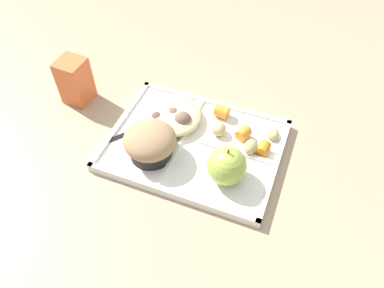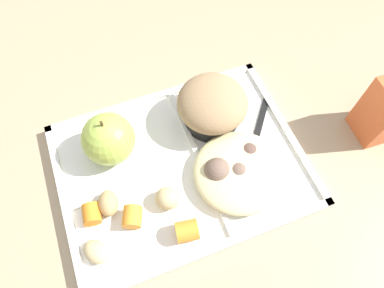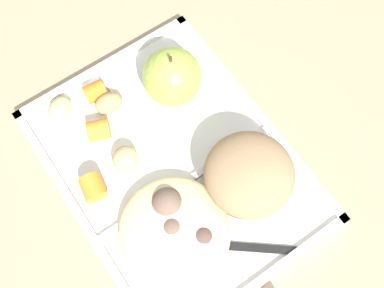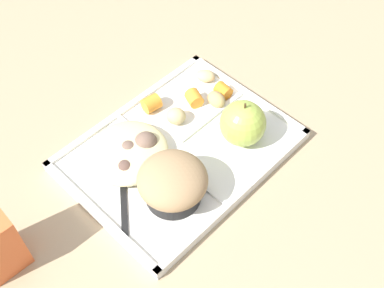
{
  "view_description": "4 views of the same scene",
  "coord_description": "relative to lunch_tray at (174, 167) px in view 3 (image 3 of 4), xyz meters",
  "views": [
    {
      "loc": [
        -0.17,
        0.46,
        0.6
      ],
      "look_at": [
        -0.0,
        0.01,
        0.03
      ],
      "focal_mm": 35.66,
      "sensor_mm": 36.0,
      "label": 1
    },
    {
      "loc": [
        -0.06,
        -0.19,
        0.46
      ],
      "look_at": [
        0.02,
        0.02,
        0.03
      ],
      "focal_mm": 32.08,
      "sensor_mm": 36.0,
      "label": 2
    },
    {
      "loc": [
        0.16,
        -0.09,
        0.55
      ],
      "look_at": [
        -0.0,
        0.03,
        0.04
      ],
      "focal_mm": 43.73,
      "sensor_mm": 36.0,
      "label": 3
    },
    {
      "loc": [
        0.32,
        0.34,
        0.63
      ],
      "look_at": [
        -0.01,
        0.02,
        0.03
      ],
      "focal_mm": 45.73,
      "sensor_mm": 36.0,
      "label": 4
    }
  ],
  "objects": [
    {
      "name": "ground",
      "position": [
        0.0,
        0.0,
        -0.01
      ],
      "size": [
        6.0,
        6.0,
        0.0
      ],
      "primitive_type": "plane",
      "color": "tan"
    },
    {
      "name": "lunch_tray",
      "position": [
        0.0,
        0.0,
        0.0
      ],
      "size": [
        0.34,
        0.26,
        0.02
      ],
      "color": "white",
      "rests_on": "ground"
    },
    {
      "name": "green_apple",
      "position": [
        -0.08,
        0.06,
        0.04
      ],
      "size": [
        0.07,
        0.07,
        0.08
      ],
      "color": "#A8C14C",
      "rests_on": "lunch_tray"
    },
    {
      "name": "bran_muffin",
      "position": [
        0.07,
        0.06,
        0.04
      ],
      "size": [
        0.1,
        0.1,
        0.07
      ],
      "color": "black",
      "rests_on": "lunch_tray"
    },
    {
      "name": "carrot_slice_tilted",
      "position": [
        -0.03,
        -0.09,
        0.02
      ],
      "size": [
        0.03,
        0.03,
        0.03
      ],
      "primitive_type": "cylinder",
      "rotation": [
        0.0,
        1.57,
        6.13
      ],
      "color": "orange",
      "rests_on": "lunch_tray"
    },
    {
      "name": "carrot_slice_small",
      "position": [
        -0.13,
        -0.03,
        0.02
      ],
      "size": [
        0.03,
        0.03,
        0.02
      ],
      "primitive_type": "cylinder",
      "rotation": [
        0.0,
        1.57,
        4.6
      ],
      "color": "orange",
      "rests_on": "lunch_tray"
    },
    {
      "name": "carrot_slice_edge",
      "position": [
        -0.09,
        -0.05,
        0.02
      ],
      "size": [
        0.03,
        0.03,
        0.02
      ],
      "primitive_type": "cylinder",
      "rotation": [
        0.0,
        1.57,
        1.2
      ],
      "color": "orange",
      "rests_on": "lunch_tray"
    },
    {
      "name": "potato_chunk_wedge",
      "position": [
        -0.04,
        -0.04,
        0.02
      ],
      "size": [
        0.04,
        0.04,
        0.03
      ],
      "primitive_type": "ellipsoid",
      "rotation": [
        0.0,
        0.0,
        0.54
      ],
      "color": "tan",
      "rests_on": "lunch_tray"
    },
    {
      "name": "potato_chunk_small",
      "position": [
        -0.14,
        -0.08,
        0.02
      ],
      "size": [
        0.04,
        0.04,
        0.02
      ],
      "primitive_type": "ellipsoid",
      "rotation": [
        0.0,
        0.0,
        3.67
      ],
      "color": "tan",
      "rests_on": "lunch_tray"
    },
    {
      "name": "potato_chunk_browned",
      "position": [
        -0.11,
        -0.02,
        0.02
      ],
      "size": [
        0.03,
        0.04,
        0.03
      ],
      "primitive_type": "ellipsoid",
      "rotation": [
        0.0,
        0.0,
        4.59
      ],
      "color": "tan",
      "rests_on": "lunch_tray"
    },
    {
      "name": "egg_noodle_pile",
      "position": [
        0.07,
        -0.04,
        0.02
      ],
      "size": [
        0.13,
        0.12,
        0.03
      ],
      "primitive_type": "ellipsoid",
      "color": "beige",
      "rests_on": "lunch_tray"
    },
    {
      "name": "meatball_back",
      "position": [
        0.07,
        -0.05,
        0.02
      ],
      "size": [
        0.03,
        0.03,
        0.03
      ],
      "primitive_type": "sphere",
      "color": "#755B4C",
      "rests_on": "lunch_tray"
    },
    {
      "name": "meatball_side",
      "position": [
        0.09,
        -0.02,
        0.02
      ],
      "size": [
        0.03,
        0.03,
        0.03
      ],
      "primitive_type": "sphere",
      "color": "brown",
      "rests_on": "lunch_tray"
    },
    {
      "name": "meatball_center",
      "position": [
        0.04,
        -0.03,
        0.02
      ],
      "size": [
        0.04,
        0.04,
        0.04
      ],
      "primitive_type": "sphere",
      "color": "#755B4C",
      "rests_on": "lunch_tray"
    },
    {
      "name": "plastic_fork",
      "position": [
        0.11,
        -0.01,
        0.01
      ],
      "size": [
        0.12,
        0.14,
        0.0
      ],
      "color": "black",
      "rests_on": "lunch_tray"
    }
  ]
}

